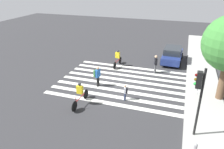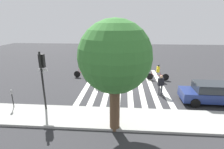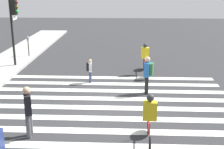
% 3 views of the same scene
% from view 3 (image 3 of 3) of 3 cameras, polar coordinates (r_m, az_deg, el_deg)
% --- Properties ---
extents(ground_plane, '(60.00, 60.00, 0.00)m').
position_cam_3_polar(ground_plane, '(12.45, -0.68, -5.25)').
color(ground_plane, '#2D2D30').
extents(crosswalk_stripes, '(7.22, 10.00, 0.01)m').
position_cam_3_polar(crosswalk_stripes, '(12.44, -0.68, -5.23)').
color(crosswalk_stripes, silver).
rests_on(crosswalk_stripes, ground_plane).
extents(traffic_light, '(0.60, 0.50, 3.96)m').
position_cam_3_polar(traffic_light, '(17.85, -17.57, 9.89)').
color(traffic_light, black).
rests_on(traffic_light, ground_plane).
extents(parking_meter, '(0.15, 0.15, 1.39)m').
position_cam_3_polar(parking_meter, '(20.25, -15.11, 5.82)').
color(parking_meter, black).
rests_on(parking_meter, ground_plane).
extents(pedestrian_child_with_backpack, '(0.50, 0.35, 1.64)m').
position_cam_3_polar(pedestrian_child_with_backpack, '(9.87, -15.11, -6.10)').
color(pedestrian_child_with_backpack, '#4C4C51').
rests_on(pedestrian_child_with_backpack, ground_plane).
extents(pedestrian_adult_tall_backpack, '(0.34, 0.30, 1.15)m').
position_cam_3_polar(pedestrian_adult_tall_backpack, '(14.78, -4.10, 1.04)').
color(pedestrian_adult_tall_backpack, navy).
rests_on(pedestrian_adult_tall_backpack, ground_plane).
extents(pedestrian_adult_blue_shirt, '(0.49, 0.44, 1.63)m').
position_cam_3_polar(pedestrian_adult_blue_shirt, '(13.29, 6.58, 0.44)').
color(pedestrian_adult_blue_shirt, black).
rests_on(pedestrian_adult_blue_shirt, ground_plane).
extents(cyclist_near_curb, '(2.38, 0.40, 1.63)m').
position_cam_3_polar(cyclist_near_curb, '(16.15, 6.05, 3.05)').
color(cyclist_near_curb, black).
rests_on(cyclist_near_curb, ground_plane).
extents(cyclist_far_lane, '(2.24, 0.41, 1.63)m').
position_cam_3_polar(cyclist_far_lane, '(9.08, 6.89, -8.05)').
color(cyclist_far_lane, black).
rests_on(cyclist_far_lane, ground_plane).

